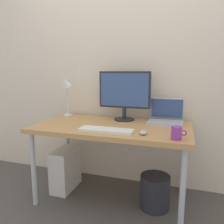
{
  "coord_description": "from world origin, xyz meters",
  "views": [
    {
      "loc": [
        0.61,
        -1.89,
        1.2
      ],
      "look_at": [
        0.0,
        0.0,
        0.84
      ],
      "focal_mm": 36.14,
      "sensor_mm": 36.0,
      "label": 1
    }
  ],
  "objects_px": {
    "desk_lamp": "(66,88)",
    "mouse": "(143,132)",
    "desk": "(112,132)",
    "keyboard": "(106,130)",
    "monitor": "(124,93)",
    "wastebasket": "(155,192)",
    "computer_tower": "(66,169)",
    "laptop": "(166,117)",
    "coffee_mug": "(177,133)"
  },
  "relations": [
    {
      "from": "desk",
      "to": "monitor",
      "type": "relative_size",
      "value": 2.72
    },
    {
      "from": "laptop",
      "to": "mouse",
      "type": "xyz_separation_m",
      "value": [
        -0.13,
        -0.48,
        -0.04
      ]
    },
    {
      "from": "mouse",
      "to": "wastebasket",
      "type": "height_order",
      "value": "mouse"
    },
    {
      "from": "computer_tower",
      "to": "desk_lamp",
      "type": "bearing_deg",
      "value": 111.38
    },
    {
      "from": "laptop",
      "to": "wastebasket",
      "type": "relative_size",
      "value": 1.07
    },
    {
      "from": "laptop",
      "to": "computer_tower",
      "type": "height_order",
      "value": "laptop"
    },
    {
      "from": "desk",
      "to": "laptop",
      "type": "height_order",
      "value": "laptop"
    },
    {
      "from": "mouse",
      "to": "wastebasket",
      "type": "xyz_separation_m",
      "value": [
        0.08,
        0.2,
        -0.59
      ]
    },
    {
      "from": "desk_lamp",
      "to": "keyboard",
      "type": "distance_m",
      "value": 0.83
    },
    {
      "from": "mouse",
      "to": "monitor",
      "type": "bearing_deg",
      "value": 120.8
    },
    {
      "from": "laptop",
      "to": "keyboard",
      "type": "height_order",
      "value": "laptop"
    },
    {
      "from": "monitor",
      "to": "computer_tower",
      "type": "distance_m",
      "value": 0.99
    },
    {
      "from": "mouse",
      "to": "computer_tower",
      "type": "distance_m",
      "value": 1.02
    },
    {
      "from": "desk",
      "to": "mouse",
      "type": "relative_size",
      "value": 15.41
    },
    {
      "from": "desk",
      "to": "wastebasket",
      "type": "xyz_separation_m",
      "value": [
        0.41,
        -0.02,
        -0.51
      ]
    },
    {
      "from": "mouse",
      "to": "computer_tower",
      "type": "height_order",
      "value": "mouse"
    },
    {
      "from": "coffee_mug",
      "to": "computer_tower",
      "type": "relative_size",
      "value": 0.26
    },
    {
      "from": "coffee_mug",
      "to": "computer_tower",
      "type": "bearing_deg",
      "value": 163.98
    },
    {
      "from": "keyboard",
      "to": "mouse",
      "type": "bearing_deg",
      "value": 2.06
    },
    {
      "from": "keyboard",
      "to": "desk",
      "type": "bearing_deg",
      "value": 96.04
    },
    {
      "from": "desk",
      "to": "desk_lamp",
      "type": "bearing_deg",
      "value": 158.0
    },
    {
      "from": "monitor",
      "to": "desk_lamp",
      "type": "relative_size",
      "value": 1.19
    },
    {
      "from": "computer_tower",
      "to": "wastebasket",
      "type": "relative_size",
      "value": 1.4
    },
    {
      "from": "monitor",
      "to": "mouse",
      "type": "relative_size",
      "value": 5.67
    },
    {
      "from": "desk",
      "to": "monitor",
      "type": "distance_m",
      "value": 0.41
    },
    {
      "from": "monitor",
      "to": "laptop",
      "type": "xyz_separation_m",
      "value": [
        0.4,
        0.02,
        -0.21
      ]
    },
    {
      "from": "desk",
      "to": "desk_lamp",
      "type": "height_order",
      "value": "desk_lamp"
    },
    {
      "from": "desk_lamp",
      "to": "wastebasket",
      "type": "bearing_deg",
      "value": -14.81
    },
    {
      "from": "keyboard",
      "to": "wastebasket",
      "type": "distance_m",
      "value": 0.73
    },
    {
      "from": "monitor",
      "to": "wastebasket",
      "type": "xyz_separation_m",
      "value": [
        0.36,
        -0.26,
        -0.84
      ]
    },
    {
      "from": "laptop",
      "to": "keyboard",
      "type": "relative_size",
      "value": 0.73
    },
    {
      "from": "desk_lamp",
      "to": "keyboard",
      "type": "relative_size",
      "value": 0.97
    },
    {
      "from": "mouse",
      "to": "computer_tower",
      "type": "bearing_deg",
      "value": 163.01
    },
    {
      "from": "monitor",
      "to": "laptop",
      "type": "height_order",
      "value": "monitor"
    },
    {
      "from": "laptop",
      "to": "coffee_mug",
      "type": "height_order",
      "value": "laptop"
    },
    {
      "from": "laptop",
      "to": "desk_lamp",
      "type": "distance_m",
      "value": 1.08
    },
    {
      "from": "desk_lamp",
      "to": "computer_tower",
      "type": "bearing_deg",
      "value": -68.62
    },
    {
      "from": "keyboard",
      "to": "computer_tower",
      "type": "height_order",
      "value": "keyboard"
    },
    {
      "from": "desk",
      "to": "computer_tower",
      "type": "height_order",
      "value": "desk"
    },
    {
      "from": "mouse",
      "to": "coffee_mug",
      "type": "height_order",
      "value": "coffee_mug"
    },
    {
      "from": "coffee_mug",
      "to": "computer_tower",
      "type": "height_order",
      "value": "coffee_mug"
    },
    {
      "from": "keyboard",
      "to": "laptop",
      "type": "bearing_deg",
      "value": 48.66
    },
    {
      "from": "desk",
      "to": "mouse",
      "type": "bearing_deg",
      "value": -34.23
    },
    {
      "from": "monitor",
      "to": "computer_tower",
      "type": "relative_size",
      "value": 1.22
    },
    {
      "from": "coffee_mug",
      "to": "wastebasket",
      "type": "xyz_separation_m",
      "value": [
        -0.16,
        0.25,
        -0.62
      ]
    },
    {
      "from": "laptop",
      "to": "desk_lamp",
      "type": "bearing_deg",
      "value": -179.1
    },
    {
      "from": "computer_tower",
      "to": "wastebasket",
      "type": "distance_m",
      "value": 0.92
    },
    {
      "from": "monitor",
      "to": "wastebasket",
      "type": "relative_size",
      "value": 1.7
    },
    {
      "from": "desk_lamp",
      "to": "mouse",
      "type": "distance_m",
      "value": 1.07
    },
    {
      "from": "laptop",
      "to": "coffee_mug",
      "type": "bearing_deg",
      "value": -77.58
    }
  ]
}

